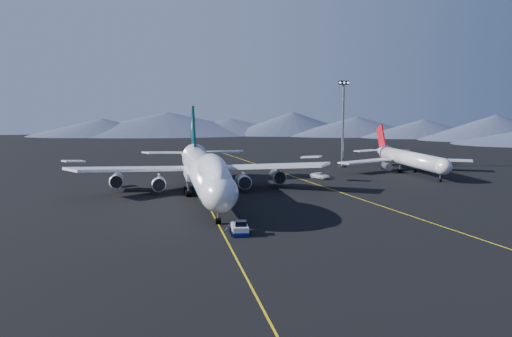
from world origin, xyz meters
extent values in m
plane|color=black|center=(0.00, 0.00, 0.00)|extent=(500.00, 500.00, 0.00)
cube|color=yellow|center=(0.00, 0.00, 0.01)|extent=(0.25, 220.00, 0.01)
cube|color=yellow|center=(30.00, 10.00, 0.01)|extent=(28.08, 198.09, 0.01)
cone|color=#424B66|center=(-40.81, 231.43, 6.00)|extent=(100.00, 100.00, 12.00)
cone|color=#424B66|center=(36.76, 232.11, 6.00)|extent=(100.00, 100.00, 12.00)
cone|color=#424B66|center=(110.33, 207.49, 6.00)|extent=(100.00, 100.00, 12.00)
cone|color=#424B66|center=(171.87, 160.27, 6.00)|extent=(100.00, 100.00, 12.00)
cylinder|color=silver|center=(0.00, 0.00, 5.60)|extent=(6.50, 56.00, 6.50)
ellipsoid|color=silver|center=(0.00, -28.00, 5.60)|extent=(6.50, 10.40, 6.50)
ellipsoid|color=silver|center=(0.00, -18.50, 8.10)|extent=(5.13, 25.16, 5.85)
cube|color=black|center=(0.00, -30.00, 6.80)|extent=(3.60, 1.61, 1.29)
cone|color=silver|center=(0.00, 33.00, 6.40)|extent=(6.50, 12.00, 6.50)
cube|color=#032F2E|center=(0.00, 1.00, 4.70)|extent=(6.24, 60.00, 1.10)
cube|color=silver|center=(0.00, 5.50, 4.50)|extent=(7.50, 13.00, 1.60)
cube|color=silver|center=(-14.50, 11.50, 5.20)|extent=(30.62, 23.28, 2.83)
cube|color=silver|center=(14.50, 11.50, 5.20)|extent=(30.62, 23.28, 2.83)
cylinder|color=slate|center=(-9.50, 7.50, 2.40)|extent=(2.90, 5.50, 2.90)
cylinder|color=slate|center=(-19.00, 14.00, 2.40)|extent=(2.90, 5.50, 2.90)
cylinder|color=slate|center=(9.50, 7.50, 2.40)|extent=(2.90, 5.50, 2.90)
cylinder|color=slate|center=(19.00, 14.00, 2.40)|extent=(2.90, 5.50, 2.90)
cube|color=#032F2E|center=(0.00, 32.00, 11.40)|extent=(0.55, 14.11, 15.94)
cube|color=silver|center=(-7.50, 34.50, 6.80)|extent=(12.39, 9.47, 0.98)
cube|color=silver|center=(7.50, 34.50, 6.80)|extent=(12.39, 9.47, 0.98)
cylinder|color=black|center=(0.00, -26.50, 0.55)|extent=(0.90, 1.10, 1.10)
cube|color=silver|center=(2.53, -34.25, 0.83)|extent=(2.72, 5.01, 1.22)
cube|color=navy|center=(2.53, -34.25, 0.39)|extent=(2.85, 5.24, 0.55)
cube|color=black|center=(2.53, -34.25, 1.72)|extent=(1.88, 1.88, 1.00)
cylinder|color=silver|center=(61.79, 30.88, 4.09)|extent=(4.32, 36.35, 4.32)
ellipsoid|color=silver|center=(61.79, 12.70, 4.09)|extent=(4.32, 6.04, 4.32)
cone|color=silver|center=(61.79, 52.46, 4.54)|extent=(4.32, 7.95, 4.32)
cube|color=silver|center=(50.43, 36.56, 3.18)|extent=(19.08, 12.88, 0.40)
cube|color=silver|center=(73.15, 36.56, 3.18)|extent=(19.08, 12.88, 0.40)
cylinder|color=slate|center=(55.54, 33.72, 1.82)|extent=(2.16, 3.98, 2.16)
cylinder|color=slate|center=(68.04, 33.72, 1.82)|extent=(2.16, 3.98, 2.16)
cube|color=red|center=(61.79, 53.03, 8.86)|extent=(0.40, 7.74, 9.15)
imported|color=white|center=(33.19, 25.13, 0.79)|extent=(5.19, 6.21, 1.58)
cylinder|color=black|center=(47.64, 49.62, 0.21)|extent=(2.49, 2.49, 0.41)
cylinder|color=slate|center=(47.64, 49.62, 12.96)|extent=(0.73, 0.73, 25.93)
cube|color=black|center=(47.64, 49.62, 26.24)|extent=(3.32, 0.83, 1.24)
camera|label=1|loc=(-10.34, -120.39, 20.62)|focal=40.00mm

